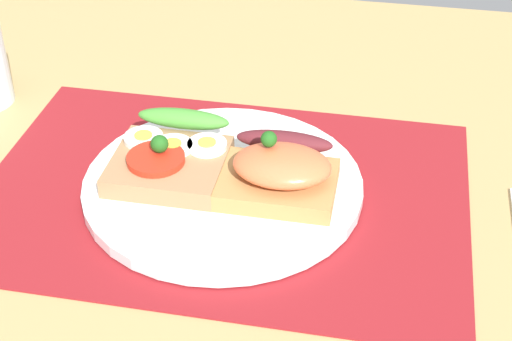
% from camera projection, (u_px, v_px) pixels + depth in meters
% --- Properties ---
extents(ground_plane, '(1.20, 0.90, 0.03)m').
position_uv_depth(ground_plane, '(224.00, 207.00, 0.71)').
color(ground_plane, tan).
extents(placemat, '(0.43, 0.30, 0.00)m').
position_uv_depth(placemat, '(223.00, 192.00, 0.70)').
color(placemat, maroon).
rests_on(placemat, ground_plane).
extents(plate, '(0.25, 0.25, 0.01)m').
position_uv_depth(plate, '(223.00, 185.00, 0.69)').
color(plate, white).
rests_on(plate, placemat).
extents(sandwich_egg_tomato, '(0.10, 0.11, 0.04)m').
position_uv_depth(sandwich_egg_tomato, '(171.00, 155.00, 0.70)').
color(sandwich_egg_tomato, '#98724B').
rests_on(sandwich_egg_tomato, plate).
extents(sandwich_salmon, '(0.10, 0.09, 0.06)m').
position_uv_depth(sandwich_salmon, '(280.00, 170.00, 0.67)').
color(sandwich_salmon, '#AE7D44').
rests_on(sandwich_salmon, plate).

